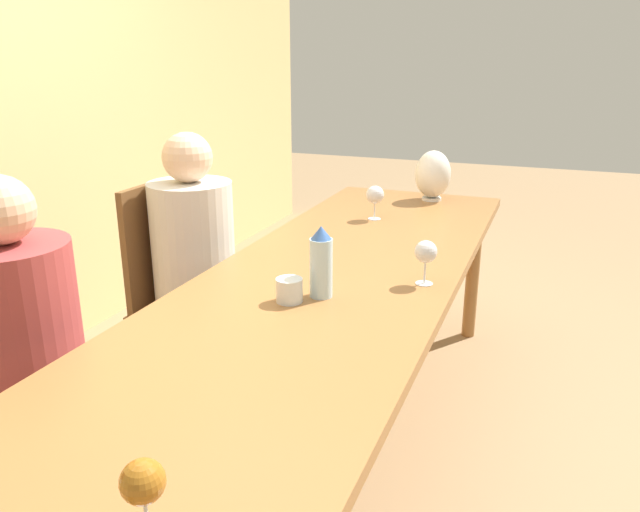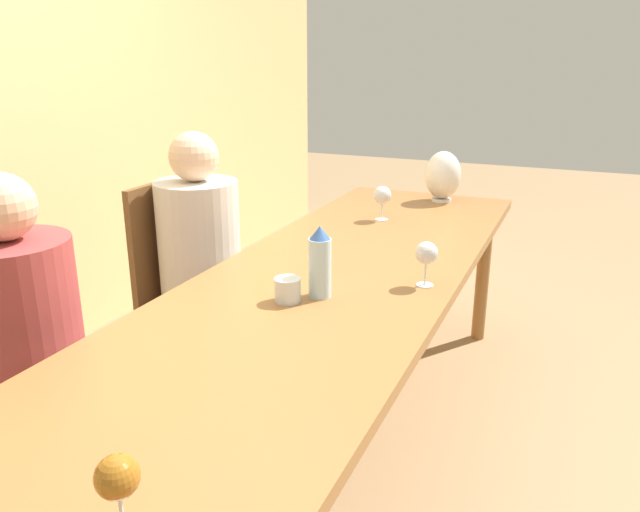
% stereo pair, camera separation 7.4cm
% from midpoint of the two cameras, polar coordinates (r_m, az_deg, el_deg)
% --- Properties ---
extents(ground_plane, '(14.00, 14.00, 0.00)m').
position_cam_midpoint_polar(ground_plane, '(2.54, 0.07, -18.09)').
color(ground_plane, '#937551').
extents(dining_table, '(2.85, 0.85, 0.76)m').
position_cam_midpoint_polar(dining_table, '(2.20, 0.08, -3.34)').
color(dining_table, '#936033').
rests_on(dining_table, ground_plane).
extents(water_bottle, '(0.07, 0.07, 0.23)m').
position_cam_midpoint_polar(water_bottle, '(1.94, -0.99, -0.62)').
color(water_bottle, silver).
rests_on(water_bottle, dining_table).
extents(water_tumbler, '(0.08, 0.08, 0.08)m').
position_cam_midpoint_polar(water_tumbler, '(1.93, -3.92, -3.14)').
color(water_tumbler, silver).
rests_on(water_tumbler, dining_table).
extents(vase, '(0.18, 0.18, 0.26)m').
position_cam_midpoint_polar(vase, '(3.29, 9.64, 7.34)').
color(vase, silver).
rests_on(vase, dining_table).
extents(wine_glass_0, '(0.08, 0.08, 0.15)m').
position_cam_midpoint_polar(wine_glass_0, '(2.07, 8.64, 0.31)').
color(wine_glass_0, silver).
rests_on(wine_glass_0, dining_table).
extents(wine_glass_1, '(0.07, 0.07, 0.14)m').
position_cam_midpoint_polar(wine_glass_1, '(1.08, -17.91, -19.20)').
color(wine_glass_1, silver).
rests_on(wine_glass_1, dining_table).
extents(wine_glass_2, '(0.08, 0.08, 0.16)m').
position_cam_midpoint_polar(wine_glass_2, '(2.87, 4.31, 5.56)').
color(wine_glass_2, silver).
rests_on(wine_glass_2, dining_table).
extents(chair_near, '(0.44, 0.44, 0.98)m').
position_cam_midpoint_polar(chair_near, '(2.17, -27.36, -11.22)').
color(chair_near, brown).
rests_on(chair_near, ground_plane).
extents(chair_far, '(0.44, 0.44, 0.98)m').
position_cam_midpoint_polar(chair_far, '(2.79, -13.34, -3.14)').
color(chair_far, brown).
rests_on(chair_far, ground_plane).
extents(person_near, '(0.35, 0.35, 1.19)m').
position_cam_midpoint_polar(person_near, '(2.05, -26.13, -8.79)').
color(person_near, '#2D2D38').
rests_on(person_near, ground_plane).
extents(person_far, '(0.35, 0.35, 1.20)m').
position_cam_midpoint_polar(person_far, '(2.70, -11.93, -0.84)').
color(person_far, '#2D2D38').
rests_on(person_far, ground_plane).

